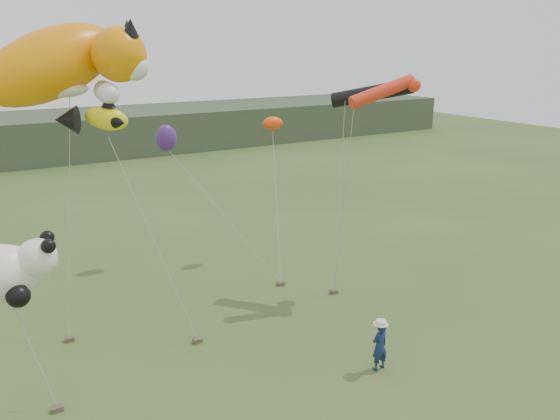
{
  "coord_description": "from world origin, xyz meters",
  "views": [
    {
      "loc": [
        -9.07,
        -12.37,
        10.33
      ],
      "look_at": [
        0.12,
        3.0,
        4.97
      ],
      "focal_mm": 35.0,
      "sensor_mm": 36.0,
      "label": 1
    }
  ],
  "objects": [
    {
      "name": "ground",
      "position": [
        0.0,
        0.0,
        0.0
      ],
      "size": [
        120.0,
        120.0,
        0.0
      ],
      "primitive_type": "plane",
      "color": "#385123",
      "rests_on": "ground"
    },
    {
      "name": "sandbag_anchors",
      "position": [
        -2.02,
        5.23,
        0.08
      ],
      "size": [
        12.11,
        4.47,
        0.16
      ],
      "color": "brown",
      "rests_on": "ground"
    },
    {
      "name": "misc_kites",
      "position": [
        1.12,
        12.03,
        6.36
      ],
      "size": [
        5.89,
        2.46,
        1.53
      ],
      "color": "#FD4209",
      "rests_on": "ground"
    },
    {
      "name": "tube_kites",
      "position": [
        6.23,
        5.06,
        8.59
      ],
      "size": [
        3.48,
        2.96,
        1.44
      ],
      "color": "black",
      "rests_on": "ground"
    },
    {
      "name": "festival_attendant",
      "position": [
        1.94,
        -0.36,
        0.85
      ],
      "size": [
        0.63,
        0.43,
        1.7
      ],
      "primitive_type": "imported",
      "rotation": [
        0.0,
        0.0,
        3.18
      ],
      "color": "#132348",
      "rests_on": "ground"
    },
    {
      "name": "headland",
      "position": [
        -3.11,
        44.69,
        1.92
      ],
      "size": [
        90.0,
        13.0,
        4.0
      ],
      "color": "#2D3D28",
      "rests_on": "ground"
    },
    {
      "name": "panda_kite",
      "position": [
        -8.5,
        4.21,
        4.1
      ],
      "size": [
        3.03,
        1.96,
        1.88
      ],
      "color": "white",
      "rests_on": "ground"
    },
    {
      "name": "fish_kite",
      "position": [
        -4.93,
        7.24,
        7.97
      ],
      "size": [
        2.7,
        1.75,
        1.34
      ],
      "color": "yellow",
      "rests_on": "ground"
    },
    {
      "name": "cat_kite",
      "position": [
        -5.34,
        8.61,
        9.78
      ],
      "size": [
        6.92,
        3.81,
        4.03
      ],
      "color": "orange",
      "rests_on": "ground"
    }
  ]
}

